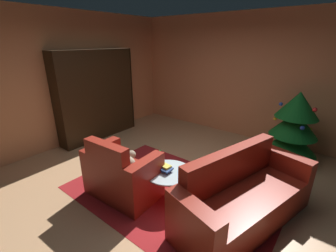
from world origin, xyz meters
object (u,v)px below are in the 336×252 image
object	(u,v)px
armchair_red	(121,175)
bottle_on_table	(160,160)
decorated_tree	(294,126)
couch_red	(243,199)
book_stack_on_table	(165,168)
coffee_table	(168,174)
bookshelf_unit	(101,95)

from	to	relation	value
armchair_red	bottle_on_table	size ratio (longest dim) A/B	4.13
decorated_tree	couch_red	bearing A→B (deg)	-93.07
bottle_on_table	book_stack_on_table	bearing A→B (deg)	-24.53
bottle_on_table	armchair_red	bearing A→B (deg)	-131.37
couch_red	decorated_tree	xyz separation A→B (m)	(0.11, 2.09, 0.38)
coffee_table	decorated_tree	world-z (taller)	decorated_tree
book_stack_on_table	decorated_tree	xyz separation A→B (m)	(1.17, 2.33, 0.22)
book_stack_on_table	coffee_table	bearing A→B (deg)	31.25
bookshelf_unit	decorated_tree	world-z (taller)	bookshelf_unit
couch_red	bottle_on_table	distance (m)	1.24
decorated_tree	coffee_table	bearing A→B (deg)	-116.20
book_stack_on_table	armchair_red	bearing A→B (deg)	-144.88
couch_red	bottle_on_table	world-z (taller)	couch_red
bookshelf_unit	coffee_table	xyz separation A→B (m)	(2.70, -0.90, -0.60)
coffee_table	armchair_red	bearing A→B (deg)	-145.16
bookshelf_unit	decorated_tree	xyz separation A→B (m)	(3.83, 1.40, -0.29)
armchair_red	coffee_table	world-z (taller)	armchair_red
bookshelf_unit	decorated_tree	size ratio (longest dim) A/B	1.49
bookshelf_unit	bottle_on_table	size ratio (longest dim) A/B	7.68
couch_red	book_stack_on_table	size ratio (longest dim) A/B	9.81
bookshelf_unit	book_stack_on_table	xyz separation A→B (m)	(2.66, -0.93, -0.52)
couch_red	coffee_table	xyz separation A→B (m)	(-1.02, -0.21, 0.07)
armchair_red	decorated_tree	xyz separation A→B (m)	(1.70, 2.69, 0.36)
bookshelf_unit	coffee_table	world-z (taller)	bookshelf_unit
bookshelf_unit	coffee_table	bearing A→B (deg)	-18.48
bookshelf_unit	couch_red	world-z (taller)	bookshelf_unit
armchair_red	couch_red	world-z (taller)	armchair_red
coffee_table	book_stack_on_table	bearing A→B (deg)	-148.75
armchair_red	coffee_table	bearing A→B (deg)	34.84
armchair_red	book_stack_on_table	size ratio (longest dim) A/B	5.08
couch_red	coffee_table	size ratio (longest dim) A/B	3.04
book_stack_on_table	bookshelf_unit	bearing A→B (deg)	160.75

